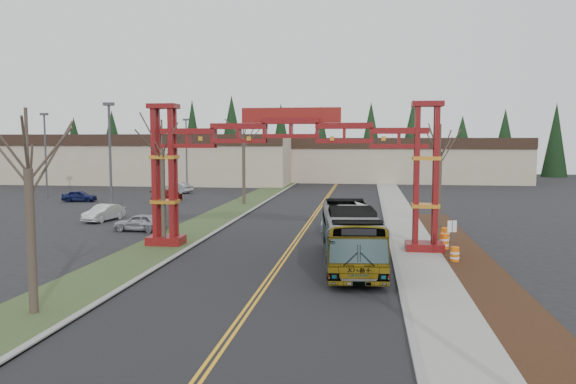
% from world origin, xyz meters
% --- Properties ---
extents(ground, '(200.00, 200.00, 0.00)m').
position_xyz_m(ground, '(0.00, 0.00, 0.00)').
color(ground, black).
rests_on(ground, ground).
extents(road, '(12.00, 110.00, 0.02)m').
position_xyz_m(road, '(0.00, 25.00, 0.01)').
color(road, black).
rests_on(road, ground).
extents(lane_line_left, '(0.12, 100.00, 0.01)m').
position_xyz_m(lane_line_left, '(-0.12, 25.00, 0.03)').
color(lane_line_left, gold).
rests_on(lane_line_left, road).
extents(lane_line_right, '(0.12, 100.00, 0.01)m').
position_xyz_m(lane_line_right, '(0.12, 25.00, 0.03)').
color(lane_line_right, gold).
rests_on(lane_line_right, road).
extents(curb_right, '(0.30, 110.00, 0.15)m').
position_xyz_m(curb_right, '(6.15, 25.00, 0.07)').
color(curb_right, gray).
rests_on(curb_right, ground).
extents(sidewalk_right, '(2.60, 110.00, 0.14)m').
position_xyz_m(sidewalk_right, '(7.60, 25.00, 0.08)').
color(sidewalk_right, gray).
rests_on(sidewalk_right, ground).
extents(landscape_strip, '(2.60, 50.00, 0.12)m').
position_xyz_m(landscape_strip, '(10.20, 10.00, 0.06)').
color(landscape_strip, black).
rests_on(landscape_strip, ground).
extents(grass_median, '(4.00, 110.00, 0.08)m').
position_xyz_m(grass_median, '(-8.00, 25.00, 0.04)').
color(grass_median, '#364623').
rests_on(grass_median, ground).
extents(curb_left, '(0.30, 110.00, 0.15)m').
position_xyz_m(curb_left, '(-6.15, 25.00, 0.07)').
color(curb_left, gray).
rests_on(curb_left, ground).
extents(gateway_arch, '(18.20, 1.60, 8.90)m').
position_xyz_m(gateway_arch, '(0.00, 18.00, 5.98)').
color(gateway_arch, '#5B0C10').
rests_on(gateway_arch, ground).
extents(retail_building_west, '(46.00, 22.30, 7.50)m').
position_xyz_m(retail_building_west, '(-30.00, 71.96, 3.76)').
color(retail_building_west, tan).
rests_on(retail_building_west, ground).
extents(retail_building_east, '(38.00, 20.30, 7.00)m').
position_xyz_m(retail_building_east, '(10.00, 79.95, 3.51)').
color(retail_building_east, tan).
rests_on(retail_building_east, ground).
extents(conifer_treeline, '(116.10, 5.60, 13.00)m').
position_xyz_m(conifer_treeline, '(0.25, 92.00, 6.49)').
color(conifer_treeline, black).
rests_on(conifer_treeline, ground).
extents(transit_bus, '(3.80, 11.62, 3.18)m').
position_xyz_m(transit_bus, '(3.71, 14.00, 1.59)').
color(transit_bus, '#AFB2B7').
rests_on(transit_bus, ground).
extents(silver_sedan, '(1.72, 4.53, 1.47)m').
position_xyz_m(silver_sedan, '(2.28, 25.27, 0.74)').
color(silver_sedan, '#A5A8AD').
rests_on(silver_sedan, ground).
extents(parked_car_near_a, '(3.92, 1.82, 1.30)m').
position_xyz_m(parked_car_near_a, '(-11.87, 23.14, 0.65)').
color(parked_car_near_a, '#A6A7AD').
rests_on(parked_car_near_a, ground).
extents(parked_car_near_b, '(2.17, 4.30, 1.35)m').
position_xyz_m(parked_car_near_b, '(-16.92, 27.66, 0.68)').
color(parked_car_near_b, silver).
rests_on(parked_car_near_b, ground).
extents(parked_car_mid_a, '(2.48, 4.82, 1.34)m').
position_xyz_m(parked_car_mid_a, '(-17.04, 42.79, 0.67)').
color(parked_car_mid_a, maroon).
rests_on(parked_car_mid_a, ground).
extents(parked_car_mid_b, '(3.79, 1.97, 1.23)m').
position_xyz_m(parked_car_mid_b, '(-26.30, 41.07, 0.62)').
color(parked_car_mid_b, '#151B4C').
rests_on(parked_car_mid_b, ground).
extents(parked_car_far_a, '(4.41, 3.05, 1.38)m').
position_xyz_m(parked_car_far_a, '(-19.14, 52.18, 0.69)').
color(parked_car_far_a, '#AFB0B7').
rests_on(parked_car_far_a, ground).
extents(bare_tree_median_near, '(3.45, 3.45, 7.86)m').
position_xyz_m(bare_tree_median_near, '(-8.00, 3.73, 5.55)').
color(bare_tree_median_near, '#382D26').
rests_on(bare_tree_median_near, ground).
extents(bare_tree_median_mid, '(3.00, 3.00, 7.91)m').
position_xyz_m(bare_tree_median_mid, '(-8.00, 17.64, 5.88)').
color(bare_tree_median_mid, '#382D26').
rests_on(bare_tree_median_mid, ground).
extents(bare_tree_median_far, '(3.36, 3.36, 9.08)m').
position_xyz_m(bare_tree_median_far, '(-8.00, 40.77, 6.81)').
color(bare_tree_median_far, '#382D26').
rests_on(bare_tree_median_far, ground).
extents(bare_tree_right_far, '(3.14, 3.14, 7.86)m').
position_xyz_m(bare_tree_right_far, '(10.00, 27.75, 5.75)').
color(bare_tree_right_far, '#382D26').
rests_on(bare_tree_right_far, ground).
extents(light_pole_near, '(0.85, 0.42, 9.76)m').
position_xyz_m(light_pole_near, '(-16.68, 28.64, 5.65)').
color(light_pole_near, '#3F3F44').
rests_on(light_pole_near, ground).
extents(light_pole_mid, '(0.85, 0.42, 9.76)m').
position_xyz_m(light_pole_mid, '(-32.31, 44.75, 5.65)').
color(light_pole_mid, '#3F3F44').
rests_on(light_pole_mid, ground).
extents(light_pole_far, '(0.84, 0.42, 9.67)m').
position_xyz_m(light_pole_far, '(-20.77, 61.00, 5.59)').
color(light_pole_far, '#3F3F44').
rests_on(light_pole_far, ground).
extents(street_sign, '(0.51, 0.21, 2.32)m').
position_xyz_m(street_sign, '(9.17, 15.31, 1.67)').
color(street_sign, '#3F3F44').
rests_on(street_sign, ground).
extents(barrel_south, '(0.49, 0.49, 0.90)m').
position_xyz_m(barrel_south, '(9.33, 15.18, 0.45)').
color(barrel_south, orange).
rests_on(barrel_south, ground).
extents(barrel_mid, '(0.56, 0.56, 1.03)m').
position_xyz_m(barrel_mid, '(9.24, 18.73, 0.52)').
color(barrel_mid, orange).
rests_on(barrel_mid, ground).
extents(barrel_north, '(0.54, 0.54, 1.00)m').
position_xyz_m(barrel_north, '(9.65, 21.31, 0.50)').
color(barrel_north, orange).
rests_on(barrel_north, ground).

